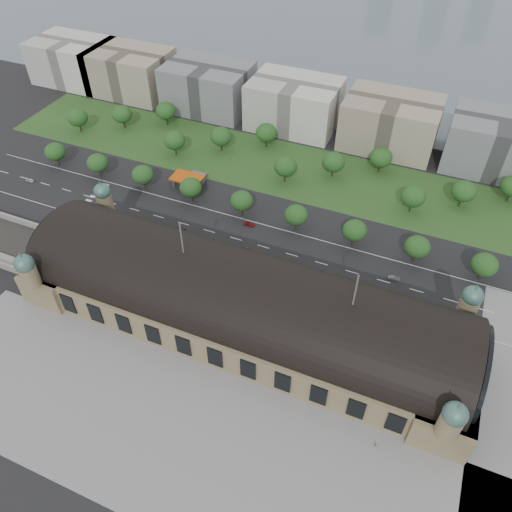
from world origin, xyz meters
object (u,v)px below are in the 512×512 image
at_px(traffic_car_0, 30,180).
at_px(traffic_car_1, 103,187).
at_px(parked_car_0, 144,235).
at_px(parked_car_2, 161,240).
at_px(parked_car_1, 140,236).
at_px(parked_car_3, 194,250).
at_px(pedestrian_0, 375,446).
at_px(traffic_car_4, 277,260).
at_px(bus_mid, 305,277).
at_px(traffic_car_2, 180,230).
at_px(petrol_station, 193,178).
at_px(traffic_car_5, 394,278).
at_px(parked_car_6, 226,260).
at_px(traffic_car_3, 250,224).
at_px(bus_east, 339,288).
at_px(bus_west, 258,256).
at_px(parked_car_5, 172,251).
at_px(parked_car_4, 196,258).

height_order(traffic_car_0, traffic_car_1, traffic_car_1).
bearing_deg(parked_car_0, parked_car_2, 52.67).
bearing_deg(parked_car_1, parked_car_0, 123.14).
bearing_deg(parked_car_3, pedestrian_0, 28.79).
relative_size(parked_car_3, pedestrian_0, 2.27).
relative_size(traffic_car_4, bus_mid, 0.38).
xyz_separation_m(parked_car_2, parked_car_3, (14.64, 0.00, -0.08)).
height_order(parked_car_0, parked_car_3, parked_car_0).
height_order(parked_car_1, parked_car_2, parked_car_2).
xyz_separation_m(traffic_car_2, parked_car_3, (10.68, -8.23, -0.01)).
bearing_deg(petrol_station, pedestrian_0, -40.75).
distance_m(traffic_car_5, parked_car_6, 63.06).
height_order(traffic_car_3, bus_east, bus_east).
relative_size(traffic_car_5, parked_car_0, 1.05).
distance_m(bus_west, bus_mid, 20.48).
relative_size(traffic_car_1, parked_car_6, 0.78).
distance_m(traffic_car_2, parked_car_1, 16.31).
relative_size(traffic_car_3, bus_mid, 0.37).
bearing_deg(traffic_car_5, parked_car_6, 96.68).
xyz_separation_m(traffic_car_3, parked_car_3, (-13.90, -22.72, 0.02)).
distance_m(traffic_car_5, bus_mid, 33.10).
distance_m(traffic_car_1, bus_east, 117.01).
distance_m(traffic_car_1, parked_car_5, 55.53).
bearing_deg(parked_car_2, traffic_car_1, -141.22).
xyz_separation_m(parked_car_2, bus_mid, (59.65, 2.00, 0.92)).
bearing_deg(traffic_car_5, bus_west, 93.72).
bearing_deg(traffic_car_0, bus_mid, 84.38).
bearing_deg(bus_east, parked_car_5, 91.08).
xyz_separation_m(traffic_car_3, bus_mid, (31.11, -20.72, 1.02)).
height_order(bus_mid, bus_east, bus_mid).
bearing_deg(parked_car_3, traffic_car_3, 118.52).
bearing_deg(traffic_car_2, traffic_car_5, 91.15).
relative_size(parked_car_0, parked_car_2, 0.81).
xyz_separation_m(traffic_car_4, parked_car_4, (-29.35, -11.07, -0.01)).
height_order(petrol_station, parked_car_3, petrol_station).
relative_size(parked_car_3, bus_west, 0.33).
height_order(parked_car_6, bus_mid, bus_mid).
xyz_separation_m(traffic_car_4, parked_car_6, (-18.09, -7.18, 0.02)).
height_order(petrol_station, parked_car_6, petrol_station).
distance_m(petrol_station, parked_car_6, 54.01).
height_order(traffic_car_3, parked_car_1, parked_car_1).
xyz_separation_m(traffic_car_4, parked_car_1, (-56.09, -8.50, -0.07)).
bearing_deg(pedestrian_0, bus_east, 128.55).
bearing_deg(traffic_car_2, traffic_car_3, 116.84).
height_order(petrol_station, bus_east, petrol_station).
xyz_separation_m(parked_car_3, parked_car_4, (2.84, -3.89, 0.09)).
relative_size(petrol_station, parked_car_3, 3.53).
height_order(parked_car_0, bus_mid, bus_mid).
distance_m(traffic_car_2, traffic_car_3, 28.53).
distance_m(parked_car_5, bus_east, 66.03).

